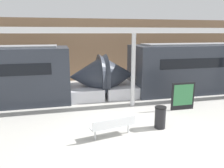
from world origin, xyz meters
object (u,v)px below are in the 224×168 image
Objects in this scene: bench_near at (113,125)px; trash_bin at (160,117)px; train_left at (217,67)px; support_column_near at (133,71)px; poster_board at (183,96)px.

trash_bin is at bearing -1.53° from bench_near.
train_left is 7.27m from support_column_near.
poster_board is (4.21, 2.14, 0.24)m from bench_near.
bench_near is (-8.83, -5.49, -1.03)m from train_left.
poster_board is (2.11, 1.79, 0.26)m from trash_bin.
poster_board is at bearing -144.01° from train_left.
trash_bin is (2.10, 0.35, -0.02)m from bench_near.
train_left is 4.30× the size of support_column_near.
support_column_near is (-2.31, 1.18, 1.21)m from poster_board.
trash_bin is at bearing -142.60° from train_left.
trash_bin is at bearing -86.11° from support_column_near.
poster_board is at bearing 40.32° from trash_bin.
support_column_near reaches higher than train_left.
train_left is 11.56× the size of poster_board.
support_column_near reaches higher than poster_board.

